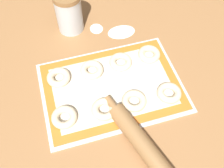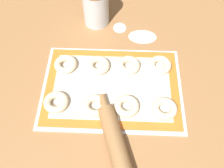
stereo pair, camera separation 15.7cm
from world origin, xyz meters
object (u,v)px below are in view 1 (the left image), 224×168
Objects in this scene: bagel_front_far_right at (169,93)px; bagel_back_far_right at (149,54)px; flour_canister at (69,12)px; rolling_pin at (145,148)px; bagel_back_far_left at (59,77)px; bagel_front_mid_right at (134,101)px; baking_tray at (112,87)px; bagel_front_mid_left at (104,109)px; bagel_back_mid_left at (92,70)px; bagel_front_far_left at (64,117)px; bagel_back_mid_right at (121,62)px.

bagel_front_far_right and bagel_back_far_right have the same top height.
flour_canister is 0.57m from rolling_pin.
bagel_back_far_left is at bearing 154.01° from bagel_front_far_right.
bagel_front_mid_right is 0.50× the size of flour_canister.
rolling_pin is (0.19, -0.32, 0.00)m from bagel_back_far_left.
baking_tray is 5.87× the size of bagel_front_mid_left.
flour_canister reaches higher than bagel_back_mid_left.
bagel_back_far_left is 0.37m from rolling_pin.
baking_tray is 0.18m from bagel_back_far_left.
bagel_back_mid_left is at bearing 89.94° from bagel_front_mid_left.
bagel_front_far_left is 0.38m from bagel_back_far_right.
bagel_front_far_right and bagel_back_far_left have the same top height.
bagel_back_far_left is 0.21× the size of rolling_pin.
bagel_front_mid_left and bagel_back_far_right have the same top height.
baking_tray is 5.87× the size of bagel_front_far_left.
baking_tray is 5.87× the size of bagel_front_mid_right.
flour_canister reaches higher than bagel_front_far_left.
rolling_pin is at bearing -97.75° from bagel_front_mid_right.
bagel_back_far_left reaches higher than baking_tray.
bagel_front_mid_left and bagel_front_mid_right have the same top height.
flour_canister reaches higher than bagel_back_far_left.
bagel_back_mid_left is 1.00× the size of bagel_back_mid_right.
bagel_back_mid_right is 0.11m from bagel_back_far_right.
bagel_front_far_right is 1.00× the size of bagel_back_far_right.
bagel_front_mid_right is at bearing 177.95° from bagel_front_far_right.
bagel_back_far_right is (-0.00, 0.17, 0.00)m from bagel_front_far_right.
baking_tray is 5.87× the size of bagel_back_far_right.
bagel_front_mid_right is 0.16m from rolling_pin.
bagel_back_far_right is 0.21× the size of rolling_pin.
bagel_front_mid_right is (0.05, -0.08, 0.02)m from baking_tray.
bagel_back_far_left and bagel_back_mid_left have the same top height.
flour_canister is at bearing 135.62° from bagel_back_far_right.
bagel_front_mid_right is at bearing -1.48° from bagel_front_far_left.
bagel_front_mid_left is 0.17m from rolling_pin.
bagel_front_mid_left is 1.00× the size of bagel_back_mid_left.
bagel_front_mid_left is (0.13, -0.01, 0.00)m from bagel_front_far_left.
bagel_back_mid_right is 0.28m from flour_canister.
bagel_back_mid_right is 0.21× the size of rolling_pin.
bagel_front_far_left is 1.00× the size of bagel_front_mid_left.
bagel_front_far_left is 0.13m from bagel_front_mid_left.
bagel_back_mid_right is at bearing -61.46° from flour_canister.
flour_canister reaches higher than bagel_back_far_right.
baking_tray is at bearing 23.44° from bagel_front_far_left.
bagel_back_mid_left is 0.33m from rolling_pin.
flour_canister is (-0.12, 0.40, 0.06)m from bagel_front_mid_right.
bagel_front_mid_right and bagel_back_mid_left have the same top height.
bagel_front_mid_right is at bearing -36.39° from bagel_back_far_left.
bagel_front_mid_right is 1.00× the size of bagel_back_mid_right.
rolling_pin is at bearing -76.01° from bagel_back_mid_left.
flour_canister is (-0.24, 0.41, 0.06)m from bagel_front_far_right.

